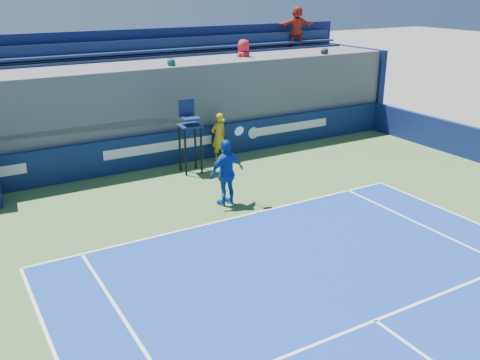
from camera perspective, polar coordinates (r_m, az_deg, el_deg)
ball_person at (r=19.25m, az=-2.29°, el=4.64°), size 0.70×0.52×1.74m
back_hoarding at (r=18.86m, az=-8.62°, el=3.20°), size 20.40×0.21×1.20m
umpire_chair at (r=17.89m, az=-5.41°, el=5.50°), size 0.75×0.75×2.48m
tennis_player at (r=15.21m, az=-1.43°, el=0.81°), size 1.20×0.64×2.57m
stadium_seating at (r=20.43m, az=-10.90°, el=7.98°), size 21.00×4.05×5.15m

